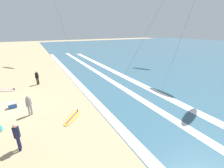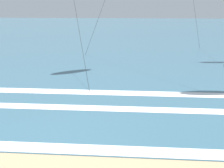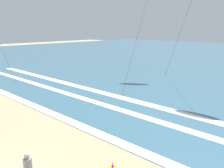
# 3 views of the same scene
# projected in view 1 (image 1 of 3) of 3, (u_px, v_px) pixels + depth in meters

# --- Properties ---
(ground_plane) EXTENTS (160.00, 160.00, 0.00)m
(ground_plane) POSITION_uv_depth(u_px,v_px,m) (6.00, 109.00, 12.19)
(ground_plane) COLOR tan
(wave_foam_shoreline) EXTENTS (53.03, 0.69, 0.01)m
(wave_foam_shoreline) POSITION_uv_depth(u_px,v_px,m) (84.00, 89.00, 16.25)
(wave_foam_shoreline) COLOR white
(wave_foam_shoreline) RESTS_ON ocean_surface
(wave_foam_mid_break) EXTENTS (59.86, 0.70, 0.01)m
(wave_foam_mid_break) POSITION_uv_depth(u_px,v_px,m) (131.00, 93.00, 15.28)
(wave_foam_mid_break) COLOR white
(wave_foam_mid_break) RESTS_ON ocean_surface
(wave_foam_outer_break) EXTENTS (52.79, 0.87, 0.01)m
(wave_foam_outer_break) POSITION_uv_depth(u_px,v_px,m) (143.00, 86.00, 17.21)
(wave_foam_outer_break) COLOR white
(wave_foam_outer_break) RESTS_ON ocean_surface
(surfer_mid_group) EXTENTS (0.41, 0.44, 1.60)m
(surfer_mid_group) POSITION_uv_depth(u_px,v_px,m) (37.00, 77.00, 17.34)
(surfer_mid_group) COLOR black
(surfer_mid_group) RESTS_ON ground
(surfer_left_near) EXTENTS (0.51, 0.32, 1.60)m
(surfer_left_near) POSITION_uv_depth(u_px,v_px,m) (17.00, 135.00, 7.82)
(surfer_left_near) COLOR #141938
(surfer_left_near) RESTS_ON ground
(surfer_left_far) EXTENTS (0.39, 0.45, 1.60)m
(surfer_left_far) POSITION_uv_depth(u_px,v_px,m) (29.00, 103.00, 11.09)
(surfer_left_far) COLOR gray
(surfer_left_far) RESTS_ON ground
(surfboard_near_water) EXTENTS (1.29, 2.18, 0.25)m
(surfboard_near_water) POSITION_uv_depth(u_px,v_px,m) (6.00, 90.00, 15.89)
(surfboard_near_water) COLOR beige
(surfboard_near_water) RESTS_ON ground
(surfboard_left_pile) EXTENTS (1.97, 1.84, 0.25)m
(surfboard_left_pile) POSITION_uv_depth(u_px,v_px,m) (72.00, 118.00, 10.99)
(surfboard_left_pile) COLOR yellow
(surfboard_left_pile) RESTS_ON ground
(cooler_box) EXTENTS (0.55, 0.68, 0.44)m
(cooler_box) POSITION_uv_depth(u_px,v_px,m) (12.00, 105.00, 12.38)
(cooler_box) COLOR #1E4C9E
(cooler_box) RESTS_ON ground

